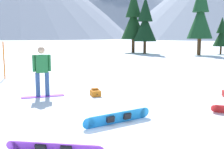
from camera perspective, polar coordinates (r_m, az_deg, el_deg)
ground_plane at (r=6.07m, az=-2.54°, el=-12.52°), size 800.00×800.00×0.00m
snowboarder_midground at (r=9.77m, az=-14.45°, el=0.83°), size 1.47×0.82×1.76m
loose_snowboard_near_left at (r=6.75m, az=1.31°, el=-9.02°), size 1.62×1.19×0.29m
loose_snowboard_far_spare at (r=5.19m, az=-12.00°, el=-14.91°), size 1.85×0.26×0.25m
backpack_orange at (r=9.77m, az=-3.50°, el=-3.81°), size 0.46×0.55×0.26m
trail_marker_pole at (r=14.51m, az=-21.70°, el=2.81°), size 0.06×0.06×1.85m
pine_tree_short at (r=33.19m, az=21.98°, el=7.86°), size 1.82×1.82×4.17m
pine_tree_leaning at (r=32.26m, az=6.95°, el=10.72°), size 2.68×2.68×6.57m
pine_tree_young at (r=31.20m, az=18.05°, el=11.98°), size 2.68×2.68×8.09m
pine_tree_slender at (r=34.03m, az=4.51°, el=11.59°), size 3.00×3.00×7.62m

